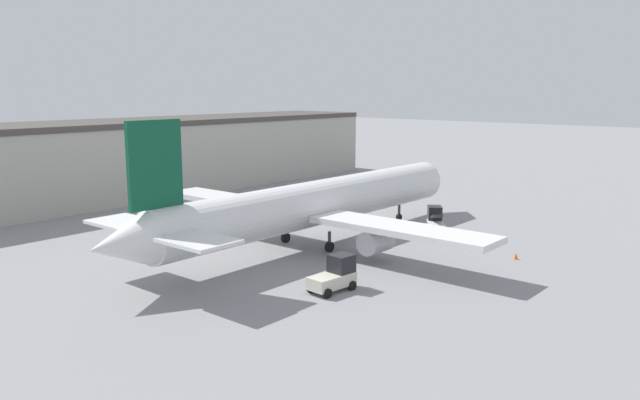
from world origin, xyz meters
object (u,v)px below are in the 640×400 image
object	(u,v)px
baggage_tug	(335,275)
belt_loader_truck	(435,222)
airplane	(313,204)
ground_crew_worker	(433,214)
safety_cone_near	(516,256)

from	to	relation	value
baggage_tug	belt_loader_truck	world-z (taller)	belt_loader_truck
airplane	ground_crew_worker	size ratio (longest dim) A/B	26.08
safety_cone_near	belt_loader_truck	bearing A→B (deg)	68.57
ground_crew_worker	baggage_tug	world-z (taller)	baggage_tug
baggage_tug	belt_loader_truck	xyz separation A→B (m)	(19.58, 3.41, 0.07)
airplane	belt_loader_truck	distance (m)	12.86
baggage_tug	safety_cone_near	bearing A→B (deg)	-16.10
airplane	safety_cone_near	world-z (taller)	airplane
ground_crew_worker	safety_cone_near	distance (m)	14.67
belt_loader_truck	safety_cone_near	xyz separation A→B (m)	(-3.82, -9.72, -0.88)
airplane	safety_cone_near	size ratio (longest dim) A/B	78.85
baggage_tug	airplane	bearing A→B (deg)	53.54
baggage_tug	safety_cone_near	size ratio (longest dim) A/B	6.51
ground_crew_worker	safety_cone_near	bearing A→B (deg)	151.62
airplane	safety_cone_near	bearing A→B (deg)	-64.89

